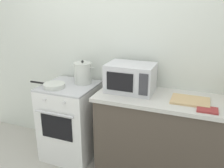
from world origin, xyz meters
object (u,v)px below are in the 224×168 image
object	(u,v)px
stock_pot	(83,73)
frying_pan	(54,85)
cutting_board	(190,101)
microwave	(131,78)
oven_mitt	(207,110)
stove	(71,121)

from	to	relation	value
stock_pot	frying_pan	xyz separation A→B (m)	(-0.24, -0.26, -0.10)
stock_pot	cutting_board	bearing A→B (deg)	-5.86
microwave	oven_mitt	size ratio (longest dim) A/B	2.78
stove	microwave	distance (m)	0.95
cutting_board	oven_mitt	xyz separation A→B (m)	(0.16, -0.16, -0.00)
oven_mitt	stock_pot	bearing A→B (deg)	168.34
stock_pot	stove	bearing A→B (deg)	-133.88
stove	cutting_board	distance (m)	1.43
stock_pot	frying_pan	size ratio (longest dim) A/B	0.66
microwave	cutting_board	distance (m)	0.65
stock_pot	microwave	size ratio (longest dim) A/B	0.58
stock_pot	frying_pan	bearing A→B (deg)	-131.90
cutting_board	oven_mitt	distance (m)	0.22
stock_pot	oven_mitt	xyz separation A→B (m)	(1.39, -0.29, -0.12)
microwave	stock_pot	bearing A→B (deg)	175.41
stock_pot	cutting_board	world-z (taller)	stock_pot
stock_pot	oven_mitt	bearing A→B (deg)	-11.66
stove	frying_pan	size ratio (longest dim) A/B	2.09
cutting_board	stove	bearing A→B (deg)	-179.95
stove	stock_pot	xyz separation A→B (m)	(0.12, 0.13, 0.58)
stove	cutting_board	world-z (taller)	cutting_board
frying_pan	oven_mitt	xyz separation A→B (m)	(1.62, -0.02, -0.02)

